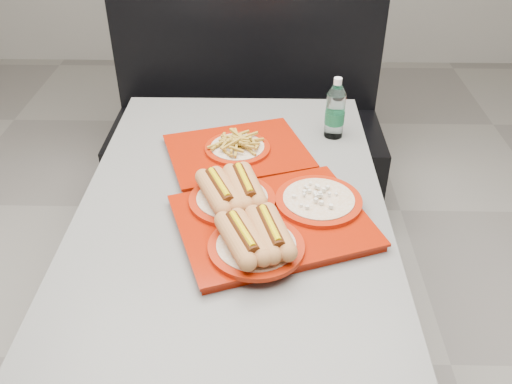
{
  "coord_description": "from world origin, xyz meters",
  "views": [
    {
      "loc": [
        0.1,
        -1.3,
        1.7
      ],
      "look_at": [
        0.07,
        -0.07,
        0.83
      ],
      "focal_mm": 38.0,
      "sensor_mm": 36.0,
      "label": 1
    }
  ],
  "objects_px": {
    "tray_near": "(265,216)",
    "booth_bench": "(247,128)",
    "tray_far": "(238,150)",
    "water_bottle": "(335,111)",
    "diner_table": "(234,243)"
  },
  "relations": [
    {
      "from": "tray_far",
      "to": "water_bottle",
      "type": "relative_size",
      "value": 2.43
    },
    {
      "from": "tray_near",
      "to": "tray_far",
      "type": "xyz_separation_m",
      "value": [
        -0.09,
        0.38,
        -0.02
      ]
    },
    {
      "from": "diner_table",
      "to": "tray_far",
      "type": "xyz_separation_m",
      "value": [
        0.0,
        0.25,
        0.19
      ]
    },
    {
      "from": "tray_near",
      "to": "booth_bench",
      "type": "bearing_deg",
      "value": 94.5
    },
    {
      "from": "diner_table",
      "to": "tray_near",
      "type": "height_order",
      "value": "tray_near"
    },
    {
      "from": "diner_table",
      "to": "tray_far",
      "type": "relative_size",
      "value": 2.67
    },
    {
      "from": "booth_bench",
      "to": "tray_near",
      "type": "bearing_deg",
      "value": -85.5
    },
    {
      "from": "booth_bench",
      "to": "diner_table",
      "type": "bearing_deg",
      "value": -90.0
    },
    {
      "from": "tray_near",
      "to": "tray_far",
      "type": "relative_size",
      "value": 1.16
    },
    {
      "from": "tray_near",
      "to": "diner_table",
      "type": "bearing_deg",
      "value": 127.63
    },
    {
      "from": "water_bottle",
      "to": "booth_bench",
      "type": "bearing_deg",
      "value": 115.83
    },
    {
      "from": "water_bottle",
      "to": "tray_near",
      "type": "bearing_deg",
      "value": -114.44
    },
    {
      "from": "diner_table",
      "to": "water_bottle",
      "type": "distance_m",
      "value": 0.58
    },
    {
      "from": "tray_near",
      "to": "tray_far",
      "type": "distance_m",
      "value": 0.39
    },
    {
      "from": "booth_bench",
      "to": "tray_near",
      "type": "relative_size",
      "value": 2.19
    }
  ]
}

